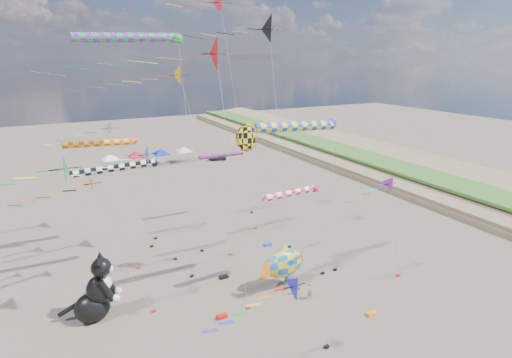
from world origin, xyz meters
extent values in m
plane|color=brown|center=(0.00, 0.00, 0.00)|extent=(260.00, 260.00, 0.00)
cone|color=purple|center=(11.18, 4.72, 10.62)|extent=(1.51, 1.62, 1.67)
cylinder|color=#B2B2B2|center=(12.52, 4.72, 5.31)|extent=(2.71, 0.02, 10.63)
cube|color=black|center=(13.86, 4.72, 0.10)|extent=(0.36, 0.24, 0.20)
cone|color=#188F47|center=(-13.31, 10.24, 13.84)|extent=(2.28, 2.44, 2.52)
cylinder|color=#B2B2B2|center=(-11.52, 10.24, 6.92)|extent=(3.59, 0.02, 13.85)
cube|color=black|center=(-9.74, 10.24, 0.10)|extent=(0.36, 0.24, 0.20)
cone|color=orange|center=(-11.18, 18.57, 10.24)|extent=(1.55, 1.66, 1.71)
cylinder|color=#B2B2B2|center=(-10.26, 18.57, 5.12)|extent=(1.87, 0.02, 10.25)
cube|color=black|center=(-9.33, 18.57, 0.10)|extent=(0.36, 0.24, 0.20)
cone|color=red|center=(-4.32, 6.85, 21.63)|extent=(2.58, 2.76, 2.84)
cylinder|color=#B2B2B2|center=(-3.25, 6.85, 10.81)|extent=(2.18, 0.02, 21.63)
cube|color=black|center=(-2.17, 6.85, 0.10)|extent=(0.36, 0.24, 0.20)
cone|color=black|center=(4.76, 15.35, 24.01)|extent=(2.87, 3.07, 3.17)
cylinder|color=#B2B2B2|center=(6.09, 15.35, 12.01)|extent=(2.69, 0.02, 24.01)
cube|color=black|center=(7.43, 15.35, 0.10)|extent=(0.36, 0.24, 0.20)
cone|color=#FFA90A|center=(-2.74, 16.77, 19.78)|extent=(2.08, 2.23, 2.30)
cylinder|color=#B2B2B2|center=(-1.01, 16.77, 9.89)|extent=(3.48, 0.02, 19.78)
cube|color=black|center=(0.72, 16.77, 0.10)|extent=(0.36, 0.24, 0.20)
cone|color=#1B1ECD|center=(-1.36, -0.40, 7.06)|extent=(1.81, 1.94, 2.00)
cylinder|color=#B2B2B2|center=(-0.21, -0.40, 3.53)|extent=(2.33, 0.02, 7.06)
cube|color=black|center=(0.95, -0.40, 0.10)|extent=(0.36, 0.24, 0.20)
cone|color=#189AC7|center=(-9.93, 22.89, 14.28)|extent=(1.81, 1.94, 2.00)
cylinder|color=#B2B2B2|center=(-8.43, 22.89, 7.14)|extent=(3.04, 0.02, 14.28)
cube|color=black|center=(-6.92, 22.89, 0.10)|extent=(0.36, 0.24, 0.20)
cone|color=red|center=(3.28, 21.92, 27.00)|extent=(2.79, 2.99, 3.08)
cylinder|color=#B2B2B2|center=(4.82, 21.92, 13.50)|extent=(3.10, 0.02, 27.00)
cube|color=black|center=(6.35, 21.92, 0.10)|extent=(0.36, 0.24, 0.20)
cone|color=blue|center=(-7.69, 14.31, 13.04)|extent=(1.87, 2.00, 2.06)
cylinder|color=#B2B2B2|center=(-6.29, 14.31, 6.52)|extent=(2.83, 0.02, 13.05)
cube|color=black|center=(-4.88, 14.31, 0.10)|extent=(0.36, 0.24, 0.20)
cylinder|color=#FD4215|center=(-11.15, 24.88, 12.47)|extent=(7.37, 0.71, 0.71)
sphere|color=#FD4215|center=(-7.47, 24.88, 12.47)|extent=(0.75, 0.75, 0.75)
cylinder|color=#B2B2B2|center=(-6.72, 24.88, 6.24)|extent=(1.52, 0.02, 12.48)
cube|color=black|center=(-5.97, 24.88, 0.10)|extent=(0.36, 0.24, 0.20)
cylinder|color=red|center=(3.89, 27.14, 9.04)|extent=(6.09, 0.59, 0.59)
sphere|color=red|center=(6.94, 27.14, 9.04)|extent=(0.62, 0.62, 0.62)
cylinder|color=#B2B2B2|center=(7.69, 27.14, 4.52)|extent=(1.52, 0.02, 9.04)
cube|color=black|center=(8.44, 27.14, 0.10)|extent=(0.36, 0.24, 0.20)
cylinder|color=#123EBC|center=(3.39, 8.62, 15.58)|extent=(7.92, 0.85, 0.85)
sphere|color=#123EBC|center=(7.35, 8.62, 15.58)|extent=(0.90, 0.90, 0.90)
cylinder|color=#B2B2B2|center=(8.10, 8.62, 7.79)|extent=(1.52, 0.02, 15.58)
cube|color=black|center=(8.85, 8.62, 0.10)|extent=(0.36, 0.24, 0.20)
cylinder|color=black|center=(-10.75, 18.59, 11.17)|extent=(7.83, 0.70, 0.70)
sphere|color=black|center=(-6.83, 18.59, 11.17)|extent=(0.73, 0.73, 0.73)
cylinder|color=#B2B2B2|center=(-6.08, 18.59, 5.58)|extent=(1.52, 0.02, 11.17)
cube|color=black|center=(-5.33, 18.59, 0.10)|extent=(0.36, 0.24, 0.20)
cylinder|color=#198C3C|center=(-8.30, 19.14, 23.08)|extent=(9.54, 0.90, 0.90)
sphere|color=#198C3C|center=(-3.53, 19.14, 23.08)|extent=(0.95, 0.95, 0.95)
cylinder|color=#B2B2B2|center=(-2.78, 19.14, 11.54)|extent=(1.52, 0.02, 23.08)
cube|color=black|center=(-2.03, 19.14, 0.10)|extent=(0.36, 0.24, 0.20)
cylinder|color=#D30E42|center=(3.00, 8.62, 9.49)|extent=(5.51, 0.65, 0.65)
sphere|color=#D30E42|center=(5.75, 8.62, 9.49)|extent=(0.68, 0.68, 0.68)
cylinder|color=#B2B2B2|center=(6.50, 8.62, 4.75)|extent=(1.52, 0.02, 9.50)
cube|color=black|center=(7.25, 8.62, 0.10)|extent=(0.36, 0.24, 0.20)
ellipsoid|color=yellow|center=(0.58, 12.54, 14.14)|extent=(2.20, 0.40, 2.64)
cone|color=yellow|center=(-0.92, 12.54, 14.14)|extent=(0.12, 1.80, 1.80)
cylinder|color=#B2B2B2|center=(1.58, 11.54, 7.07)|extent=(2.03, 2.03, 14.14)
cube|color=black|center=(2.58, 10.54, 0.10)|extent=(0.36, 0.24, 0.20)
ellipsoid|color=blue|center=(2.40, 8.39, 2.54)|extent=(4.49, 2.71, 2.80)
cone|color=orange|center=(-0.03, 8.39, 2.54)|extent=(2.01, 0.64, 2.05)
cone|color=yellow|center=(2.58, 8.39, 3.94)|extent=(1.46, 0.48, 1.49)
cylinder|color=#B2B2B2|center=(3.46, 7.89, 1.04)|extent=(0.16, 1.04, 2.09)
cube|color=red|center=(3.40, 7.39, 0.10)|extent=(0.36, 0.24, 0.20)
imported|color=gray|center=(3.53, 5.61, 0.82)|extent=(0.71, 0.60, 1.65)
imported|color=#26921D|center=(3.02, 8.74, 0.61)|extent=(0.63, 0.51, 1.22)
imported|color=#2C66A4|center=(2.86, 6.74, 0.53)|extent=(0.67, 0.42, 1.06)
cube|color=orange|center=(6.91, 1.12, 0.15)|extent=(0.90, 0.44, 0.30)
cube|color=black|center=(-2.09, 12.57, 0.15)|extent=(0.90, 0.44, 0.30)
cube|color=red|center=(-4.77, 6.71, 0.15)|extent=(0.90, 0.44, 0.30)
cube|color=blue|center=(5.38, 16.88, 0.15)|extent=(0.90, 0.44, 0.30)
cube|color=white|center=(-6.00, 60.00, 2.25)|extent=(3.00, 3.00, 0.15)
pyramid|color=white|center=(-6.00, 60.00, 3.30)|extent=(4.20, 4.20, 1.00)
cylinder|color=#999999|center=(-7.30, 58.70, 1.10)|extent=(0.08, 0.08, 2.20)
cylinder|color=#999999|center=(-4.70, 58.70, 1.10)|extent=(0.08, 0.08, 2.20)
cylinder|color=#999999|center=(-7.30, 61.30, 1.10)|extent=(0.08, 0.08, 2.20)
cylinder|color=#999999|center=(-4.70, 61.30, 1.10)|extent=(0.08, 0.08, 2.20)
cube|color=red|center=(-1.00, 60.00, 2.25)|extent=(3.00, 3.00, 0.15)
pyramid|color=red|center=(-1.00, 60.00, 3.30)|extent=(4.20, 4.20, 1.00)
cylinder|color=#999999|center=(-2.30, 58.70, 1.10)|extent=(0.08, 0.08, 2.20)
cylinder|color=#999999|center=(0.30, 58.70, 1.10)|extent=(0.08, 0.08, 2.20)
cylinder|color=#999999|center=(-2.30, 61.30, 1.10)|extent=(0.08, 0.08, 2.20)
cylinder|color=#999999|center=(0.30, 61.30, 1.10)|extent=(0.08, 0.08, 2.20)
cube|color=#121EBD|center=(4.00, 60.00, 2.25)|extent=(3.00, 3.00, 0.15)
pyramid|color=#121EBD|center=(4.00, 60.00, 3.30)|extent=(4.20, 4.20, 1.00)
cylinder|color=#999999|center=(2.70, 58.70, 1.10)|extent=(0.08, 0.08, 2.20)
cylinder|color=#999999|center=(5.30, 58.70, 1.10)|extent=(0.08, 0.08, 2.20)
cylinder|color=#999999|center=(2.70, 61.30, 1.10)|extent=(0.08, 0.08, 2.20)
cylinder|color=#999999|center=(5.30, 61.30, 1.10)|extent=(0.08, 0.08, 2.20)
cube|color=silver|center=(9.00, 60.00, 2.25)|extent=(3.00, 3.00, 0.15)
pyramid|color=silver|center=(9.00, 60.00, 3.30)|extent=(4.20, 4.20, 1.00)
cylinder|color=#999999|center=(7.70, 58.70, 1.10)|extent=(0.08, 0.08, 2.20)
cylinder|color=#999999|center=(10.30, 58.70, 1.10)|extent=(0.08, 0.08, 2.20)
cylinder|color=#999999|center=(7.70, 61.30, 1.10)|extent=(0.08, 0.08, 2.20)
cylinder|color=#999999|center=(10.30, 61.30, 1.10)|extent=(0.08, 0.08, 2.20)
imported|color=#26262D|center=(15.74, 58.00, 0.66)|extent=(4.13, 2.62, 1.31)
camera|label=1|loc=(-15.62, -20.53, 21.31)|focal=28.00mm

